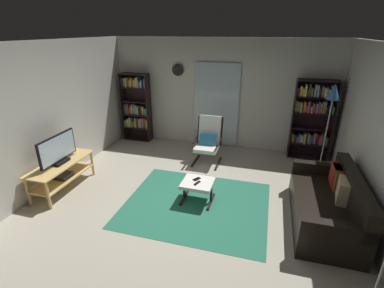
% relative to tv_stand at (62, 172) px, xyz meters
% --- Properties ---
extents(ground_plane, '(7.02, 7.02, 0.00)m').
position_rel_tv_stand_xyz_m(ground_plane, '(2.38, 0.05, -0.35)').
color(ground_plane, '#ADA592').
extents(wall_back, '(5.60, 0.06, 2.60)m').
position_rel_tv_stand_xyz_m(wall_back, '(2.38, 2.95, 0.95)').
color(wall_back, beige).
rests_on(wall_back, ground).
extents(wall_left, '(0.06, 6.00, 2.60)m').
position_rel_tv_stand_xyz_m(wall_left, '(-0.32, 0.05, 0.95)').
color(wall_left, beige).
rests_on(wall_left, ground).
extents(glass_door_panel, '(1.10, 0.01, 2.00)m').
position_rel_tv_stand_xyz_m(glass_door_panel, '(2.28, 2.88, 0.70)').
color(glass_door_panel, silver).
extents(area_rug, '(2.39, 2.00, 0.01)m').
position_rel_tv_stand_xyz_m(area_rug, '(2.50, 0.17, -0.35)').
color(area_rug, '#286F54').
rests_on(area_rug, ground).
extents(tv_stand, '(0.51, 1.31, 0.53)m').
position_rel_tv_stand_xyz_m(tv_stand, '(0.00, 0.00, 0.00)').
color(tv_stand, '#DAB266').
rests_on(tv_stand, ground).
extents(television, '(0.20, 0.88, 0.53)m').
position_rel_tv_stand_xyz_m(television, '(0.00, 0.00, 0.43)').
color(television, black).
rests_on(television, tv_stand).
extents(bookshelf_near_tv, '(0.73, 0.30, 1.75)m').
position_rel_tv_stand_xyz_m(bookshelf_near_tv, '(0.21, 2.69, 0.55)').
color(bookshelf_near_tv, black).
rests_on(bookshelf_near_tv, ground).
extents(bookshelf_near_sofa, '(0.85, 0.30, 1.79)m').
position_rel_tv_stand_xyz_m(bookshelf_near_sofa, '(4.48, 2.71, 0.62)').
color(bookshelf_near_sofa, black).
rests_on(bookshelf_near_sofa, ground).
extents(leather_sofa, '(0.87, 1.82, 0.82)m').
position_rel_tv_stand_xyz_m(leather_sofa, '(4.55, 0.28, -0.05)').
color(leather_sofa, black).
rests_on(leather_sofa, ground).
extents(lounge_armchair, '(0.57, 0.66, 1.02)m').
position_rel_tv_stand_xyz_m(lounge_armchair, '(2.32, 1.87, 0.18)').
color(lounge_armchair, black).
rests_on(lounge_armchair, ground).
extents(ottoman, '(0.53, 0.49, 0.37)m').
position_rel_tv_stand_xyz_m(ottoman, '(2.50, 0.29, -0.04)').
color(ottoman, white).
rests_on(ottoman, ground).
extents(tv_remote, '(0.09, 0.15, 0.02)m').
position_rel_tv_stand_xyz_m(tv_remote, '(2.50, 0.23, 0.03)').
color(tv_remote, black).
rests_on(tv_remote, ottoman).
extents(cell_phone, '(0.13, 0.15, 0.01)m').
position_rel_tv_stand_xyz_m(cell_phone, '(2.46, 0.37, 0.03)').
color(cell_phone, black).
rests_on(cell_phone, ottoman).
extents(floor_lamp_by_shelf, '(0.24, 0.24, 1.84)m').
position_rel_tv_stand_xyz_m(floor_lamp_by_shelf, '(4.66, 1.93, 1.21)').
color(floor_lamp_by_shelf, '#A5A5AD').
rests_on(floor_lamp_by_shelf, ground).
extents(wall_clock, '(0.29, 0.03, 0.29)m').
position_rel_tv_stand_xyz_m(wall_clock, '(1.31, 2.87, 1.50)').
color(wall_clock, silver).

